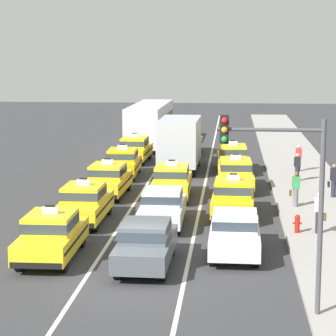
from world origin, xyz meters
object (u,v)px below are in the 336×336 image
object	(u,v)px
sedan_center_nearest	(146,243)
taxi_center_third	(172,181)
taxi_left_third	(108,179)
taxi_right_fourth	(232,158)
taxi_left_fifth	(135,149)
box_truck_center_fourth	(181,141)
taxi_right_second	(233,197)
fire_hydrant	(297,223)
sedan_center_second	(163,206)
pedestrian_near_crosswalk	(297,167)
taxi_center_fifth	(188,141)
sedan_right_nearest	(235,232)
pedestrian_trailing	(296,189)
pedestrian_mid_block	(319,213)
taxi_left_fourth	(123,162)
bus_left_sixth	(150,122)
taxi_right_third	(235,174)
pedestrian_far_corner	(299,158)
taxi_left_second	(84,203)
pedestrian_by_storefront	(334,181)
taxi_left_nearest	(51,235)

from	to	relation	value
sedan_center_nearest	taxi_center_third	size ratio (longest dim) A/B	0.94
taxi_left_third	taxi_right_fourth	world-z (taller)	same
taxi_left_third	taxi_center_third	xyz separation A→B (m)	(3.25, -0.19, 0.00)
taxi_left_fifth	box_truck_center_fourth	bearing A→B (deg)	-41.63
taxi_center_third	taxi_right_second	bearing A→B (deg)	-50.48
fire_hydrant	sedan_center_second	bearing A→B (deg)	167.89
taxi_right_fourth	pedestrian_near_crosswalk	bearing A→B (deg)	-45.15
taxi_center_fifth	pedestrian_near_crosswalk	xyz separation A→B (m)	(6.75, -11.23, 0.05)
box_truck_center_fourth	taxi_right_fourth	distance (m)	3.34
taxi_right_fourth	taxi_center_fifth	bearing A→B (deg)	112.50
sedan_center_nearest	sedan_right_nearest	xyz separation A→B (m)	(3.01, 1.73, 0.00)
pedestrian_trailing	sedan_center_nearest	bearing A→B (deg)	-121.75
pedestrian_mid_block	taxi_right_second	bearing A→B (deg)	136.30
taxi_left_fourth	bus_left_sixth	world-z (taller)	bus_left_sixth
taxi_left_fifth	pedestrian_near_crosswalk	distance (m)	12.20
taxi_center_third	box_truck_center_fourth	size ratio (longest dim) A/B	0.66
taxi_center_third	pedestrian_near_crosswalk	bearing A→B (deg)	34.77
fire_hydrant	taxi_right_third	bearing A→B (deg)	104.56
sedan_center_nearest	pedestrian_far_corner	xyz separation A→B (m)	(6.86, 19.44, 0.11)
taxi_left_third	pedestrian_near_crosswalk	bearing A→B (deg)	24.00
taxi_left_third	sedan_center_nearest	distance (m)	12.16
taxi_right_second	pedestrian_mid_block	xyz separation A→B (m)	(3.38, -3.23, 0.09)
sedan_center_nearest	fire_hydrant	xyz separation A→B (m)	(5.48, 4.58, -0.30)
taxi_left_second	taxi_right_third	xyz separation A→B (m)	(6.46, 7.85, 0.00)
sedan_center_second	taxi_right_fourth	bearing A→B (deg)	78.23
taxi_left_fourth	taxi_center_fifth	distance (m)	10.53
taxi_right_fourth	pedestrian_near_crosswalk	distance (m)	5.08
taxi_center_fifth	pedestrian_trailing	size ratio (longest dim) A/B	2.79
bus_left_sixth	pedestrian_by_storefront	distance (m)	22.97
pedestrian_mid_block	pedestrian_trailing	size ratio (longest dim) A/B	1.00
bus_left_sixth	box_truck_center_fourth	world-z (taller)	box_truck_center_fourth
taxi_left_fourth	pedestrian_far_corner	xyz separation A→B (m)	(10.34, 2.17, 0.08)
taxi_right_fourth	fire_hydrant	world-z (taller)	taxi_right_fourth
sedan_center_second	pedestrian_trailing	distance (m)	6.87
taxi_left_nearest	taxi_left_fifth	xyz separation A→B (m)	(-0.13, 22.33, 0.00)
taxi_left_third	sedan_center_nearest	world-z (taller)	taxi_left_third
taxi_left_fourth	pedestrian_far_corner	world-z (taller)	taxi_left_fourth
sedan_center_second	box_truck_center_fourth	bearing A→B (deg)	91.15
taxi_right_second	taxi_right_third	bearing A→B (deg)	88.85
bus_left_sixth	taxi_center_third	xyz separation A→B (m)	(3.44, -20.21, -0.94)
sedan_right_nearest	fire_hydrant	size ratio (longest dim) A/B	5.91
sedan_center_nearest	taxi_right_second	distance (m)	8.34
taxi_left_fifth	sedan_center_second	distance (m)	17.60
sedan_center_second	pedestrian_near_crosswalk	world-z (taller)	pedestrian_near_crosswalk
taxi_left_fifth	pedestrian_mid_block	bearing A→B (deg)	-61.79
pedestrian_mid_block	box_truck_center_fourth	bearing A→B (deg)	113.08
taxi_left_second	taxi_right_fourth	xyz separation A→B (m)	(6.29, 13.62, 0.00)
taxi_right_third	pedestrian_by_storefront	bearing A→B (deg)	-23.63
taxi_right_third	pedestrian_mid_block	size ratio (longest dim) A/B	2.81
pedestrian_mid_block	taxi_center_fifth	bearing A→B (deg)	106.15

